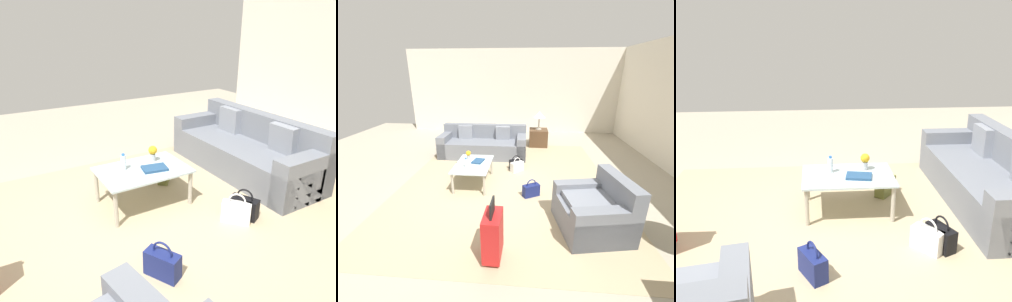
# 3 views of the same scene
# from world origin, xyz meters

# --- Properties ---
(ground_plane) EXTENTS (12.00, 12.00, 0.00)m
(ground_plane) POSITION_xyz_m (0.00, 0.00, 0.00)
(ground_plane) COLOR #A89E89
(wall_left) EXTENTS (0.12, 8.00, 3.10)m
(wall_left) POSITION_xyz_m (-5.06, 0.00, 1.55)
(wall_left) COLOR silver
(wall_left) RESTS_ON ground
(area_rug) EXTENTS (5.20, 4.40, 0.01)m
(area_rug) POSITION_xyz_m (-0.60, 0.20, 0.00)
(area_rug) COLOR tan
(area_rug) RESTS_ON ground
(couch) EXTENTS (0.92, 2.40, 0.85)m
(couch) POSITION_xyz_m (-2.19, -0.60, 0.30)
(couch) COLOR slate
(couch) RESTS_ON ground
(armchair) EXTENTS (1.14, 1.09, 0.85)m
(armchair) POSITION_xyz_m (0.89, 1.67, 0.30)
(armchair) COLOR slate
(armchair) RESTS_ON ground
(coffee_table) EXTENTS (1.06, 0.73, 0.46)m
(coffee_table) POSITION_xyz_m (-0.40, -0.50, 0.41)
(coffee_table) COLOR silver
(coffee_table) RESTS_ON ground
(water_bottle) EXTENTS (0.06, 0.06, 0.20)m
(water_bottle) POSITION_xyz_m (-0.20, -0.60, 0.56)
(water_bottle) COLOR silver
(water_bottle) RESTS_ON coffee_table
(coffee_table_book) EXTENTS (0.33, 0.26, 0.03)m
(coffee_table_book) POSITION_xyz_m (-0.52, -0.42, 0.48)
(coffee_table_book) COLOR navy
(coffee_table_book) RESTS_ON coffee_table
(flower_vase) EXTENTS (0.11, 0.11, 0.21)m
(flower_vase) POSITION_xyz_m (-0.62, -0.65, 0.59)
(flower_vase) COLOR #B2B7BC
(flower_vase) RESTS_ON coffee_table
(side_table) EXTENTS (0.57, 0.57, 0.54)m
(side_table) POSITION_xyz_m (-3.20, 1.00, 0.27)
(side_table) COLOR #513823
(side_table) RESTS_ON ground
(table_lamp) EXTENTS (0.39, 0.39, 0.58)m
(table_lamp) POSITION_xyz_m (-3.20, 1.00, 1.00)
(table_lamp) COLOR #ADA899
(table_lamp) RESTS_ON side_table
(suitcase_red) EXTENTS (0.41, 0.23, 0.85)m
(suitcase_red) POSITION_xyz_m (1.60, 0.20, 0.36)
(suitcase_red) COLOR red
(suitcase_red) RESTS_ON ground
(handbag_white) EXTENTS (0.32, 0.33, 0.36)m
(handbag_white) POSITION_xyz_m (-1.11, 0.40, 0.13)
(handbag_white) COLOR white
(handbag_white) RESTS_ON ground
(handbag_olive) EXTENTS (0.31, 0.34, 0.36)m
(handbag_olive) POSITION_xyz_m (-0.93, -0.89, 0.13)
(handbag_olive) COLOR olive
(handbag_olive) RESTS_ON ground
(handbag_black) EXTENTS (0.26, 0.35, 0.36)m
(handbag_black) POSITION_xyz_m (-1.25, 0.37, 0.13)
(handbag_black) COLOR black
(handbag_black) RESTS_ON ground
(handbag_navy) EXTENTS (0.27, 0.35, 0.36)m
(handbag_navy) POSITION_xyz_m (0.02, 0.72, 0.13)
(handbag_navy) COLOR navy
(handbag_navy) RESTS_ON ground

